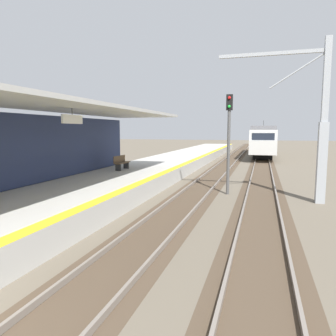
{
  "coord_description": "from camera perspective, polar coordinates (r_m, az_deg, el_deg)",
  "views": [
    {
      "loc": [
        5.26,
        -2.68,
        3.37
      ],
      "look_at": [
        2.2,
        7.57,
        2.1
      ],
      "focal_mm": 33.91,
      "sensor_mm": 36.0,
      "label": 1
    }
  ],
  "objects": [
    {
      "name": "station_platform",
      "position": [
        20.43,
        -5.9,
        -1.47
      ],
      "size": [
        5.0,
        80.0,
        0.91
      ],
      "color": "#B7B5AD",
      "rests_on": "ground"
    },
    {
      "name": "track_pair_nearest_platform",
      "position": [
        23.17,
        8.09,
        -1.53
      ],
      "size": [
        2.34,
        120.0,
        0.16
      ],
      "color": "#4C3D2D",
      "rests_on": "ground"
    },
    {
      "name": "approaching_train",
      "position": [
        43.86,
        16.71,
        4.94
      ],
      "size": [
        2.93,
        19.6,
        4.76
      ],
      "color": "silver",
      "rests_on": "ground"
    },
    {
      "name": "track_pair_middle",
      "position": [
        22.92,
        16.53,
        -1.83
      ],
      "size": [
        2.34,
        120.0,
        0.16
      ],
      "color": "#4C3D2D",
      "rests_on": "ground"
    },
    {
      "name": "catenary_pylon_far_side",
      "position": [
        16.1,
        25.15,
        6.96
      ],
      "size": [
        5.0,
        0.4,
        7.5
      ],
      "color": "#9EA3A8",
      "rests_on": "ground"
    },
    {
      "name": "platform_bench",
      "position": [
        20.26,
        -8.41,
        1.06
      ],
      "size": [
        0.45,
        1.6,
        0.88
      ],
      "color": "brown",
      "rests_on": "station_platform"
    },
    {
      "name": "rail_signal_post",
      "position": [
        16.85,
        10.88,
        6.06
      ],
      "size": [
        0.32,
        0.34,
        5.2
      ],
      "color": "#4C4C4C",
      "rests_on": "ground"
    }
  ]
}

